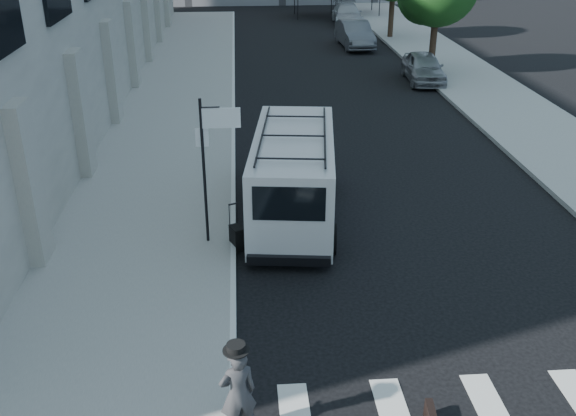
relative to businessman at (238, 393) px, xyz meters
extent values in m
plane|color=black|center=(1.90, 2.96, -0.79)|extent=(120.00, 120.00, 0.00)
cube|color=gray|center=(-2.35, 18.96, -0.72)|extent=(4.50, 48.00, 0.15)
cube|color=gray|center=(10.90, 22.96, -0.72)|extent=(4.00, 56.00, 0.15)
cylinder|color=black|center=(-0.70, 6.16, 1.11)|extent=(0.07, 0.07, 3.50)
cube|color=white|center=(-0.70, 6.18, 1.96)|extent=(0.30, 0.03, 0.42)
cube|color=white|center=(-0.25, 6.16, 2.41)|extent=(0.85, 0.06, 0.45)
cylinder|color=black|center=(9.50, 22.96, 0.61)|extent=(0.32, 0.32, 2.80)
cylinder|color=black|center=(9.50, 31.96, 0.61)|extent=(0.32, 0.32, 2.80)
cylinder|color=black|center=(4.50, 39.56, 0.31)|extent=(0.06, 0.06, 2.20)
cylinder|color=black|center=(7.30, 39.56, 0.31)|extent=(0.06, 0.06, 2.20)
cylinder|color=black|center=(7.70, 40.06, 0.31)|extent=(0.06, 0.06, 2.20)
cylinder|color=black|center=(10.50, 40.06, 0.31)|extent=(0.06, 0.06, 2.20)
imported|color=#363639|center=(0.00, 0.00, 0.00)|extent=(0.66, 0.53, 1.59)
cube|color=black|center=(3.01, -0.04, -0.62)|extent=(0.16, 0.45, 0.34)
cube|color=black|center=(0.00, 5.96, -0.50)|extent=(0.39, 0.47, 0.58)
cylinder|color=black|center=(-0.16, 6.09, 0.04)|extent=(0.02, 0.02, 0.55)
cylinder|color=black|center=(0.02, 6.17, 0.04)|extent=(0.02, 0.02, 0.55)
cube|color=black|center=(-0.07, 6.13, 0.31)|extent=(0.22, 0.12, 0.03)
cube|color=silver|center=(1.47, 7.46, 0.44)|extent=(2.60, 5.52, 2.07)
cube|color=silver|center=(1.82, 10.34, -0.06)|extent=(1.97, 1.11, 1.08)
cube|color=black|center=(1.15, 4.84, 0.88)|extent=(1.57, 0.27, 0.79)
cylinder|color=black|center=(0.77, 9.43, -0.42)|extent=(0.36, 0.78, 0.75)
cylinder|color=black|center=(2.63, 9.20, -0.42)|extent=(0.36, 0.78, 0.75)
cylinder|color=black|center=(0.33, 5.81, -0.42)|extent=(0.36, 0.78, 0.75)
cylinder|color=black|center=(2.18, 5.59, -0.42)|extent=(0.36, 0.78, 0.75)
imported|color=gray|center=(8.70, 21.44, -0.12)|extent=(1.81, 4.02, 1.34)
imported|color=#53555A|center=(6.90, 29.67, -0.06)|extent=(1.76, 4.53, 1.47)
imported|color=#AAAEB2|center=(7.73, 37.56, -0.12)|extent=(2.14, 4.72, 1.34)
camera|label=1|loc=(0.18, -7.57, 6.66)|focal=40.00mm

